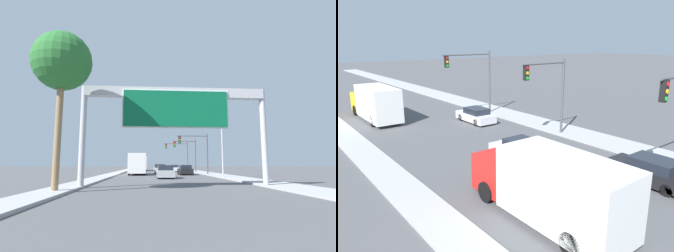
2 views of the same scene
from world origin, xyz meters
The scene contains 14 objects.
sidewalk_right centered at (7.75, 60.00, 0.07)m, with size 3.00×120.00×0.15m.
median_strip_left centered at (-7.25, 60.00, 0.07)m, with size 2.00×120.00×0.15m.
sign_gantry centered at (0.00, 17.88, 5.62)m, with size 13.32×0.73×7.06m.
car_near_right centered at (0.00, 45.03, 0.72)m, with size 1.88×4.41×1.54m.
car_near_center centered at (0.00, 29.76, 0.69)m, with size 1.85×4.73×1.46m.
car_far_left centered at (3.50, 38.62, 0.68)m, with size 1.83×4.51×1.44m.
car_mid_left centered at (3.50, 55.67, 0.66)m, with size 1.79×4.28×1.38m.
truck_box_primary centered at (-3.50, 39.23, 1.58)m, with size 2.47×7.88×3.09m.
truck_box_secondary centered at (-3.50, 62.28, 1.67)m, with size 2.42×8.70×3.28m.
traffic_light_near_intersection centered at (5.28, 38.00, 4.08)m, with size 4.56×0.32×6.02m.
traffic_light_mid_block centered at (5.37, 48.00, 4.10)m, with size 4.33×0.32×6.08m.
traffic_light_far_intersection centered at (5.06, 58.00, 4.36)m, with size 5.32×0.32×6.38m.
palm_tree_foreground centered at (-7.14, 15.11, 7.65)m, with size 3.53×3.53×9.52m.
street_lamp_right centered at (6.57, 30.26, 5.28)m, with size 2.47×0.28×9.02m.
Camera 1 is at (-1.86, -0.36, 1.63)m, focal length 28.00 mm.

